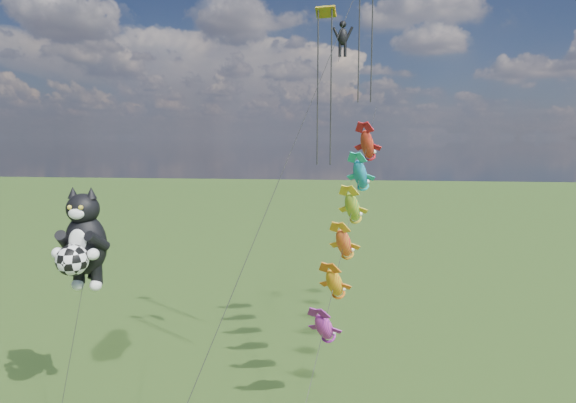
# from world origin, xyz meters

# --- Properties ---
(cat_kite_rig) EXTENTS (2.50, 4.17, 12.18)m
(cat_kite_rig) POSITION_xyz_m (2.55, 3.49, 9.39)
(cat_kite_rig) COLOR brown
(cat_kite_rig) RESTS_ON ground
(fish_windsock_rig) EXTENTS (4.64, 15.35, 16.93)m
(fish_windsock_rig) POSITION_xyz_m (16.31, 8.82, 9.51)
(fish_windsock_rig) COLOR brown
(fish_windsock_rig) RESTS_ON ground
(parafoil_rig) EXTENTS (9.28, 15.49, 26.08)m
(parafoil_rig) POSITION_xyz_m (15.73, 6.61, 19.94)
(parafoil_rig) COLOR brown
(parafoil_rig) RESTS_ON ground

